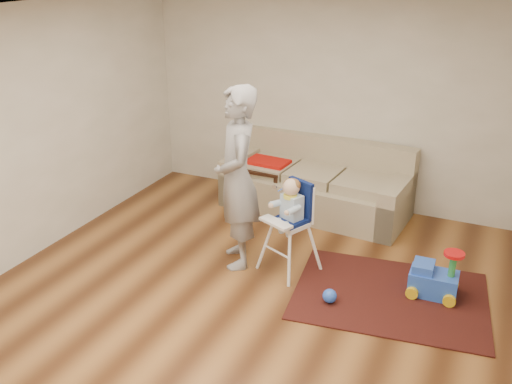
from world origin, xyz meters
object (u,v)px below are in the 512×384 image
at_px(high_chair, 290,227).
at_px(adult, 237,179).
at_px(toy_ball, 330,296).
at_px(sofa, 315,178).
at_px(side_table, 266,185).
at_px(ride_on_toy, 435,272).

distance_m(high_chair, adult, 0.75).
bearing_deg(adult, toy_ball, 39.72).
xyz_separation_m(sofa, toy_ball, (0.85, -1.98, -0.37)).
bearing_deg(sofa, high_chair, -75.93).
bearing_deg(high_chair, adult, -148.99).
distance_m(side_table, toy_ball, 2.43).
xyz_separation_m(sofa, ride_on_toy, (1.73, -1.42, -0.19)).
bearing_deg(ride_on_toy, sofa, 138.96).
bearing_deg(toy_ball, adult, 162.25).
distance_m(side_table, high_chair, 1.73).
xyz_separation_m(ride_on_toy, high_chair, (-1.48, -0.12, 0.24)).
distance_m(ride_on_toy, high_chair, 1.50).
height_order(high_chair, adult, adult).
height_order(sofa, adult, adult).
relative_size(sofa, side_table, 4.38).
xyz_separation_m(toy_ball, adult, (-1.17, 0.37, 0.89)).
bearing_deg(adult, high_chair, 64.26).
xyz_separation_m(side_table, ride_on_toy, (2.39, -1.33, -0.01)).
relative_size(ride_on_toy, adult, 0.26).
bearing_deg(side_table, sofa, 7.41).
bearing_deg(toy_ball, ride_on_toy, 32.64).
bearing_deg(ride_on_toy, toy_ball, -149.09).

